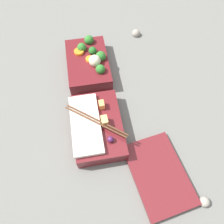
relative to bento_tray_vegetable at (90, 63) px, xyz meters
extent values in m
plane|color=slate|center=(0.12, -0.01, -0.03)|extent=(3.00, 3.00, 0.00)
cube|color=maroon|center=(0.00, 0.00, 0.00)|extent=(0.21, 0.13, 0.05)
sphere|color=#2D7028|center=(-0.08, 0.01, 0.03)|extent=(0.03, 0.03, 0.03)
sphere|color=#236023|center=(-0.03, 0.02, 0.03)|extent=(0.03, 0.03, 0.03)
sphere|color=#2D7028|center=(-0.05, -0.02, 0.03)|extent=(0.03, 0.03, 0.03)
sphere|color=#2D7028|center=(0.06, 0.03, 0.03)|extent=(0.03, 0.03, 0.03)
sphere|color=#2D7028|center=(0.00, 0.04, 0.03)|extent=(0.03, 0.03, 0.03)
cylinder|color=orange|center=(-0.03, -0.03, 0.02)|extent=(0.04, 0.04, 0.01)
cylinder|color=orange|center=(0.00, 0.00, 0.02)|extent=(0.03, 0.03, 0.01)
sphere|color=beige|center=(0.02, 0.02, 0.03)|extent=(0.04, 0.04, 0.04)
cube|color=maroon|center=(0.24, -0.01, 0.00)|extent=(0.21, 0.13, 0.05)
cube|color=silver|center=(0.24, -0.04, 0.02)|extent=(0.18, 0.08, 0.01)
cube|color=#F4A356|center=(0.19, 0.01, 0.03)|extent=(0.02, 0.02, 0.02)
cube|color=#EAB266|center=(0.24, 0.01, 0.03)|extent=(0.03, 0.02, 0.02)
sphere|color=#4C1E4C|center=(0.30, 0.02, 0.03)|extent=(0.02, 0.02, 0.02)
cylinder|color=#56331E|center=(0.24, -0.01, 0.03)|extent=(0.12, 0.15, 0.01)
cylinder|color=#56331E|center=(0.24, -0.01, 0.03)|extent=(0.12, 0.15, 0.01)
cube|color=maroon|center=(0.39, 0.13, -0.02)|extent=(0.22, 0.16, 0.01)
sphere|color=gray|center=(-0.14, 0.19, -0.02)|extent=(0.03, 0.03, 0.03)
sphere|color=gray|center=(0.48, 0.22, -0.02)|extent=(0.03, 0.03, 0.03)
camera|label=1|loc=(0.51, -0.01, 0.55)|focal=35.00mm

